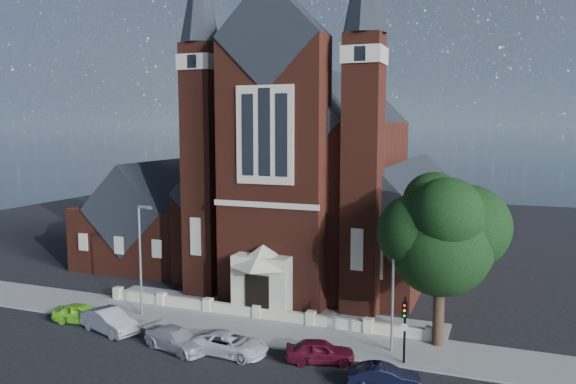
% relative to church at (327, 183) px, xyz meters
% --- Properties ---
extents(ground, '(120.00, 120.00, 0.00)m').
position_rel_church_xyz_m(ground, '(0.00, -7.94, -8.19)').
color(ground, black).
rests_on(ground, ground).
extents(pavement_strip, '(60.00, 5.00, 0.12)m').
position_rel_church_xyz_m(pavement_strip, '(0.00, -18.44, -8.19)').
color(pavement_strip, gray).
rests_on(pavement_strip, ground).
extents(forecourt_paving, '(26.00, 3.00, 0.14)m').
position_rel_church_xyz_m(forecourt_paving, '(0.00, -14.44, -8.19)').
color(forecourt_paving, gray).
rests_on(forecourt_paving, ground).
extents(forecourt_wall, '(24.00, 0.40, 0.90)m').
position_rel_church_xyz_m(forecourt_wall, '(0.00, -16.44, -8.19)').
color(forecourt_wall, beige).
rests_on(forecourt_wall, ground).
extents(church, '(20.01, 34.90, 29.20)m').
position_rel_church_xyz_m(church, '(0.00, 0.00, 0.00)').
color(church, '#4F2015').
rests_on(church, ground).
extents(parish_hall, '(12.00, 12.20, 10.24)m').
position_rel_church_xyz_m(parish_hall, '(-16.00, -4.94, -4.17)').
color(parish_hall, '#4F2015').
rests_on(parish_hall, ground).
extents(street_tree, '(6.40, 6.60, 10.70)m').
position_rel_church_xyz_m(street_tree, '(12.60, -17.23, -1.23)').
color(street_tree, black).
rests_on(street_tree, ground).
extents(street_lamp_left, '(1.16, 0.22, 8.09)m').
position_rel_church_xyz_m(street_lamp_left, '(-7.91, -18.94, -3.59)').
color(street_lamp_left, gray).
rests_on(street_lamp_left, ground).
extents(street_lamp_right, '(1.16, 0.22, 8.09)m').
position_rel_church_xyz_m(street_lamp_right, '(10.09, -18.94, -3.59)').
color(street_lamp_right, gray).
rests_on(street_lamp_right, ground).
extents(traffic_signal, '(0.28, 0.42, 4.00)m').
position_rel_church_xyz_m(traffic_signal, '(11.00, -20.52, -5.60)').
color(traffic_signal, black).
rests_on(traffic_signal, ground).
extents(car_lime_van, '(4.15, 2.10, 1.35)m').
position_rel_church_xyz_m(car_lime_van, '(-11.16, -21.55, -7.51)').
color(car_lime_van, '#78D42A').
rests_on(car_lime_van, ground).
extents(car_silver_a, '(4.91, 2.97, 1.53)m').
position_rel_church_xyz_m(car_silver_a, '(-8.18, -22.30, -7.42)').
color(car_silver_a, gray).
rests_on(car_silver_a, ground).
extents(car_silver_b, '(4.92, 3.04, 1.33)m').
position_rel_church_xyz_m(car_silver_b, '(-2.40, -23.25, -7.52)').
color(car_silver_b, '#A5A7AD').
rests_on(car_silver_b, ground).
extents(car_white_suv, '(4.94, 2.53, 1.33)m').
position_rel_church_xyz_m(car_white_suv, '(0.96, -22.70, -7.52)').
color(car_white_suv, silver).
rests_on(car_white_suv, ground).
extents(car_dark_red, '(4.30, 2.78, 1.36)m').
position_rel_church_xyz_m(car_dark_red, '(6.39, -21.86, -7.50)').
color(car_dark_red, '#510D1C').
rests_on(car_dark_red, ground).
extents(car_navy, '(4.03, 2.20, 1.26)m').
position_rel_church_xyz_m(car_navy, '(10.51, -23.77, -7.56)').
color(car_navy, black).
rests_on(car_navy, ground).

